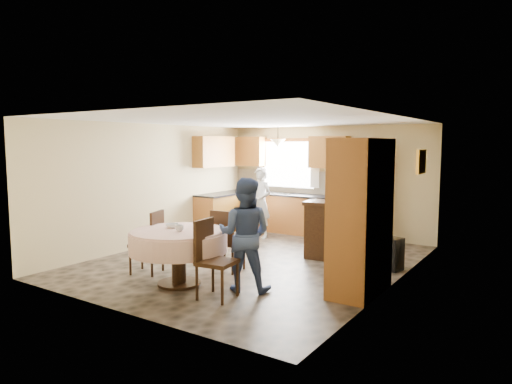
{
  "coord_description": "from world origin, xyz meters",
  "views": [
    {
      "loc": [
        4.46,
        -6.66,
        2.09
      ],
      "look_at": [
        -0.15,
        0.3,
        1.21
      ],
      "focal_mm": 32.0,
      "sensor_mm": 36.0,
      "label": 1
    }
  ],
  "objects_px": {
    "dining_table": "(179,242)",
    "chair_right": "(212,255)",
    "oven_tower": "(369,193)",
    "cupboard": "(361,217)",
    "sideboard": "(343,233)",
    "person_sink": "(260,203)",
    "chair_back": "(226,238)",
    "chair_left": "(151,239)",
    "person_dining": "(245,234)"
  },
  "relations": [
    {
      "from": "person_sink",
      "to": "person_dining",
      "type": "xyz_separation_m",
      "value": [
        1.82,
        -3.22,
        0.02
      ]
    },
    {
      "from": "oven_tower",
      "to": "person_sink",
      "type": "xyz_separation_m",
      "value": [
        -2.17,
        -0.89,
        -0.27
      ]
    },
    {
      "from": "chair_left",
      "to": "person_dining",
      "type": "distance_m",
      "value": 1.77
    },
    {
      "from": "chair_left",
      "to": "chair_right",
      "type": "distance_m",
      "value": 1.6
    },
    {
      "from": "chair_left",
      "to": "person_sink",
      "type": "bearing_deg",
      "value": 162.44
    },
    {
      "from": "cupboard",
      "to": "dining_table",
      "type": "distance_m",
      "value": 2.67
    },
    {
      "from": "cupboard",
      "to": "person_dining",
      "type": "distance_m",
      "value": 1.65
    },
    {
      "from": "dining_table",
      "to": "chair_back",
      "type": "height_order",
      "value": "chair_back"
    },
    {
      "from": "sideboard",
      "to": "person_dining",
      "type": "xyz_separation_m",
      "value": [
        -0.51,
        -2.37,
        0.32
      ]
    },
    {
      "from": "chair_back",
      "to": "person_sink",
      "type": "height_order",
      "value": "person_sink"
    },
    {
      "from": "cupboard",
      "to": "chair_back",
      "type": "height_order",
      "value": "cupboard"
    },
    {
      "from": "person_sink",
      "to": "dining_table",
      "type": "bearing_deg",
      "value": -67.85
    },
    {
      "from": "cupboard",
      "to": "chair_left",
      "type": "bearing_deg",
      "value": -163.75
    },
    {
      "from": "chair_left",
      "to": "dining_table",
      "type": "bearing_deg",
      "value": 57.01
    },
    {
      "from": "dining_table",
      "to": "chair_right",
      "type": "bearing_deg",
      "value": -12.48
    },
    {
      "from": "chair_back",
      "to": "chair_left",
      "type": "bearing_deg",
      "value": 31.55
    },
    {
      "from": "cupboard",
      "to": "chair_right",
      "type": "height_order",
      "value": "cupboard"
    },
    {
      "from": "cupboard",
      "to": "chair_right",
      "type": "bearing_deg",
      "value": -141.27
    },
    {
      "from": "sideboard",
      "to": "chair_right",
      "type": "bearing_deg",
      "value": -109.75
    },
    {
      "from": "oven_tower",
      "to": "cupboard",
      "type": "xyz_separation_m",
      "value": [
        1.07,
        -3.33,
        0.02
      ]
    },
    {
      "from": "person_sink",
      "to": "chair_back",
      "type": "bearing_deg",
      "value": -60.12
    },
    {
      "from": "dining_table",
      "to": "chair_left",
      "type": "height_order",
      "value": "chair_left"
    },
    {
      "from": "cupboard",
      "to": "chair_right",
      "type": "xyz_separation_m",
      "value": [
        -1.61,
        -1.29,
        -0.49
      ]
    },
    {
      "from": "oven_tower",
      "to": "cupboard",
      "type": "distance_m",
      "value": 3.5
    },
    {
      "from": "sideboard",
      "to": "dining_table",
      "type": "bearing_deg",
      "value": -124.5
    },
    {
      "from": "chair_back",
      "to": "chair_right",
      "type": "relative_size",
      "value": 0.95
    },
    {
      "from": "chair_back",
      "to": "chair_right",
      "type": "bearing_deg",
      "value": 112.81
    },
    {
      "from": "oven_tower",
      "to": "person_sink",
      "type": "relative_size",
      "value": 1.34
    },
    {
      "from": "sideboard",
      "to": "cupboard",
      "type": "height_order",
      "value": "cupboard"
    },
    {
      "from": "chair_right",
      "to": "person_dining",
      "type": "relative_size",
      "value": 0.66
    },
    {
      "from": "cupboard",
      "to": "chair_back",
      "type": "bearing_deg",
      "value": -175.01
    },
    {
      "from": "oven_tower",
      "to": "chair_right",
      "type": "relative_size",
      "value": 1.97
    },
    {
      "from": "person_sink",
      "to": "person_dining",
      "type": "height_order",
      "value": "person_dining"
    },
    {
      "from": "oven_tower",
      "to": "chair_left",
      "type": "height_order",
      "value": "oven_tower"
    },
    {
      "from": "sideboard",
      "to": "chair_back",
      "type": "relative_size",
      "value": 1.35
    },
    {
      "from": "oven_tower",
      "to": "chair_back",
      "type": "bearing_deg",
      "value": -107.97
    },
    {
      "from": "sideboard",
      "to": "dining_table",
      "type": "distance_m",
      "value": 3.09
    },
    {
      "from": "chair_left",
      "to": "person_dining",
      "type": "height_order",
      "value": "person_dining"
    },
    {
      "from": "sideboard",
      "to": "cupboard",
      "type": "bearing_deg",
      "value": -66.2
    },
    {
      "from": "chair_left",
      "to": "oven_tower",
      "type": "bearing_deg",
      "value": 134.94
    },
    {
      "from": "oven_tower",
      "to": "dining_table",
      "type": "bearing_deg",
      "value": -106.37
    },
    {
      "from": "chair_right",
      "to": "person_sink",
      "type": "bearing_deg",
      "value": 17.28
    },
    {
      "from": "chair_back",
      "to": "cupboard",
      "type": "bearing_deg",
      "value": 179.16
    },
    {
      "from": "chair_right",
      "to": "person_sink",
      "type": "distance_m",
      "value": 4.08
    },
    {
      "from": "chair_right",
      "to": "person_sink",
      "type": "xyz_separation_m",
      "value": [
        -1.63,
        3.73,
        0.2
      ]
    },
    {
      "from": "chair_left",
      "to": "chair_right",
      "type": "relative_size",
      "value": 0.95
    },
    {
      "from": "oven_tower",
      "to": "dining_table",
      "type": "xyz_separation_m",
      "value": [
        -1.31,
        -4.46,
        -0.42
      ]
    },
    {
      "from": "dining_table",
      "to": "cupboard",
      "type": "bearing_deg",
      "value": 25.28
    },
    {
      "from": "person_sink",
      "to": "oven_tower",
      "type": "bearing_deg",
      "value": 30.9
    },
    {
      "from": "sideboard",
      "to": "chair_left",
      "type": "xyz_separation_m",
      "value": [
        -2.26,
        -2.51,
        0.07
      ]
    }
  ]
}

